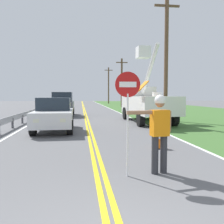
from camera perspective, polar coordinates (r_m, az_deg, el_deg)
grass_verge_right at (r=25.51m, az=20.72°, el=-0.39°), size 16.00×110.00×0.01m
centerline_yellow_left at (r=22.50m, az=-6.55°, el=-0.71°), size 0.11×110.00×0.01m
centerline_yellow_right at (r=22.50m, az=-6.09°, el=-0.70°), size 0.11×110.00×0.01m
edge_line_right at (r=22.85m, az=2.74°, el=-0.61°), size 0.12×110.00×0.01m
edge_line_left at (r=22.72m, az=-15.43°, el=-0.78°), size 0.12×110.00×0.01m
flagger_worker at (r=5.65m, az=11.13°, el=-3.91°), size 1.08×0.30×1.83m
stop_sign_paddle at (r=5.30m, az=3.74°, el=2.83°), size 0.56×0.04×2.33m
utility_bucket_truck at (r=16.80m, az=7.91°, el=2.51°), size 2.67×6.85×5.26m
oncoming_sedan_nearest at (r=12.59m, az=-13.60°, el=-0.63°), size 1.98×4.14×1.70m
oncoming_suv_second at (r=21.76m, az=-11.57°, el=1.87°), size 1.94×4.62×2.10m
utility_pole_near at (r=17.87m, az=12.72°, el=12.55°), size 1.80×0.28×8.67m
utility_pole_mid at (r=37.79m, az=2.32°, el=7.16°), size 1.80×0.28×7.54m
utility_pole_far at (r=54.60m, az=-0.83°, el=6.47°), size 1.80×0.28×8.11m
traffic_cone_lead at (r=8.44m, az=11.32°, el=-6.21°), size 0.40×0.40×0.70m
guardrail_left_shoulder at (r=17.76m, az=-19.67°, el=-0.47°), size 0.10×32.00×0.71m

